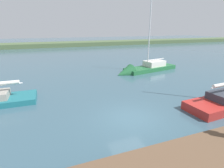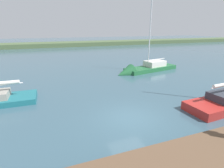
# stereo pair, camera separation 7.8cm
# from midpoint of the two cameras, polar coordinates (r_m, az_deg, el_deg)

# --- Properties ---
(ground_plane) EXTENTS (200.00, 200.00, 0.00)m
(ground_plane) POSITION_cam_midpoint_polar(r_m,az_deg,el_deg) (11.67, 6.24, -10.86)
(ground_plane) COLOR #385666
(far_shoreline) EXTENTS (180.00, 8.00, 2.40)m
(far_shoreline) POSITION_cam_midpoint_polar(r_m,az_deg,el_deg) (58.70, -16.23, 11.58)
(far_shoreline) COLOR #4C603D
(far_shoreline) RESTS_ON ground_plane
(dock_pier) EXTENTS (26.28, 2.38, 0.67)m
(dock_pier) POSITION_cam_midpoint_polar(r_m,az_deg,el_deg) (8.28, 22.62, -23.04)
(dock_pier) COLOR brown
(dock_pier) RESTS_ON ground_plane
(sailboat_far_left) EXTENTS (9.40, 4.01, 10.78)m
(sailboat_far_left) POSITION_cam_midpoint_polar(r_m,az_deg,el_deg) (23.79, 9.96, 4.35)
(sailboat_far_left) COLOR #236638
(sailboat_far_left) RESTS_ON ground_plane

